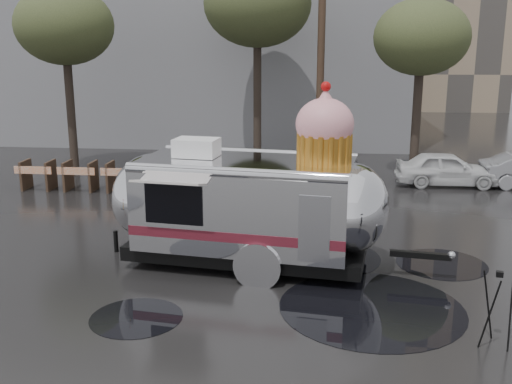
# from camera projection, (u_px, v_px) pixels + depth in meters

# --- Properties ---
(ground) EXTENTS (120.00, 120.00, 0.00)m
(ground) POSITION_uv_depth(u_px,v_px,m) (170.00, 338.00, 10.30)
(ground) COLOR black
(ground) RESTS_ON ground
(puddles) EXTENTS (13.23, 8.67, 0.01)m
(puddles) POSITION_uv_depth(u_px,v_px,m) (223.00, 299.00, 11.82)
(puddles) COLOR black
(puddles) RESTS_ON ground
(grey_building) EXTENTS (22.00, 12.00, 13.00)m
(grey_building) POSITION_uv_depth(u_px,v_px,m) (200.00, 12.00, 32.25)
(grey_building) COLOR slate
(grey_building) RESTS_ON ground
(utility_pole) EXTENTS (1.60, 0.28, 9.00)m
(utility_pole) POSITION_uv_depth(u_px,v_px,m) (321.00, 50.00, 22.42)
(utility_pole) COLOR #473323
(utility_pole) RESTS_ON ground
(tree_left) EXTENTS (3.64, 3.64, 6.95)m
(tree_left) POSITION_uv_depth(u_px,v_px,m) (64.00, 27.00, 22.19)
(tree_left) COLOR #382D26
(tree_left) RESTS_ON ground
(tree_mid) EXTENTS (4.20, 4.20, 8.03)m
(tree_mid) POSITION_uv_depth(u_px,v_px,m) (257.00, 4.00, 23.21)
(tree_mid) COLOR #382D26
(tree_mid) RESTS_ON ground
(tree_right) EXTENTS (3.36, 3.36, 6.42)m
(tree_right) POSITION_uv_depth(u_px,v_px,m) (422.00, 38.00, 21.00)
(tree_right) COLOR #382D26
(tree_right) RESTS_ON ground
(barricade_row) EXTENTS (4.30, 0.80, 1.00)m
(barricade_row) POSITION_uv_depth(u_px,v_px,m) (80.00, 176.00, 20.33)
(barricade_row) COLOR #473323
(barricade_row) RESTS_ON ground
(airstream_trailer) EXTENTS (7.81, 3.29, 4.24)m
(airstream_trailer) POSITION_uv_depth(u_px,v_px,m) (251.00, 201.00, 13.36)
(airstream_trailer) COLOR silver
(airstream_trailer) RESTS_ON ground
(tripod) EXTENTS (0.53, 0.54, 1.33)m
(tripod) POSITION_uv_depth(u_px,v_px,m) (497.00, 304.00, 9.85)
(tripod) COLOR black
(tripod) RESTS_ON ground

